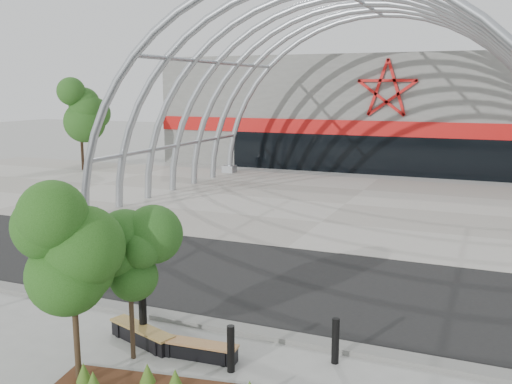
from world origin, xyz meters
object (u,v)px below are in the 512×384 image
street_tree_0 (71,252)px  bollard_2 (143,317)px  bench_0 (142,335)px  bench_1 (198,351)px  street_tree_1 (129,261)px

street_tree_0 → bollard_2: (0.10, 2.13, -2.12)m
bench_0 → bench_1: bench_0 is taller
street_tree_1 → bench_1: 2.46m
street_tree_0 → bollard_2: size_ratio=3.29×
street_tree_0 → bench_0: bearing=84.6°
street_tree_0 → bench_0: street_tree_0 is taller
bench_0 → bollard_2: (-0.08, 0.19, 0.37)m
street_tree_1 → bollard_2: street_tree_1 is taller
street_tree_0 → bench_0: size_ratio=1.93×
bench_0 → bollard_2: bearing=113.0°
bollard_2 → bench_1: bearing=-11.6°
street_tree_0 → bollard_2: bearing=87.2°
street_tree_0 → bench_1: street_tree_0 is taller
bench_0 → bench_1: (1.54, -0.15, -0.01)m
street_tree_0 → street_tree_1: street_tree_0 is taller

